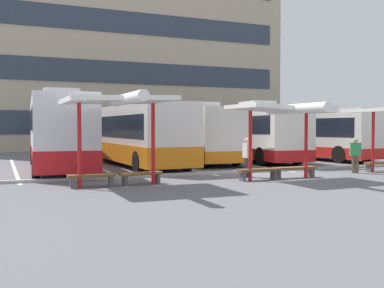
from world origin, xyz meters
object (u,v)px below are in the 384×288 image
Objects in this scene: coach_bus_0 at (59,133)px; bench_3 at (295,170)px; waiting_shelter_0 at (119,102)px; coach_bus_4 at (301,133)px; waiting_passenger_0 at (247,155)px; waiting_passenger_1 at (355,153)px; bench_1 at (141,175)px; coach_bus_1 at (135,135)px; coach_bus_3 at (246,133)px; waiting_shelter_1 at (283,111)px; bench_0 at (92,178)px; bench_2 at (258,172)px; coach_bus_2 at (192,135)px; bench_4 at (382,164)px.

bench_3 is (8.45, -7.70, -1.43)m from coach_bus_0.
waiting_shelter_0 reaches higher than bench_3.
waiting_passenger_0 is (-9.21, -8.77, -0.70)m from coach_bus_4.
waiting_passenger_1 is (12.14, -7.16, -0.86)m from coach_bus_0.
coach_bus_1 is at bearing 75.53° from bench_1.
waiting_passenger_0 reaches higher than bench_1.
bench_3 is at bearing -127.71° from coach_bus_4.
bench_3 is (7.33, 0.02, -2.61)m from waiting_shelter_0.
bench_1 is 10.13m from waiting_passenger_1.
waiting_shelter_0 is at bearing -179.85° from bench_3.
coach_bus_1 is at bearing -173.44° from coach_bus_3.
coach_bus_1 is 11.83m from coach_bus_4.
waiting_shelter_0 reaches higher than waiting_shelter_1.
waiting_passenger_0 is at bearing 5.05° from bench_0.
bench_1 is at bearing 0.77° from bench_0.
bench_2 is 1.07× the size of waiting_passenger_0.
coach_bus_1 is 7.49× the size of waiting_passenger_1.
coach_bus_2 is 2.17× the size of waiting_shelter_0.
coach_bus_4 is at bearing 76.80° from bench_4.
bench_1 is (0.90, 0.40, -2.62)m from waiting_shelter_0.
bench_3 is 3.77m from waiting_passenger_1.
coach_bus_2 is 11.02m from bench_1.
coach_bus_0 is at bearing 98.29° from waiting_shelter_0.
coach_bus_2 is at bearing 82.42° from bench_2.
coach_bus_4 reaches higher than waiting_passenger_1.
coach_bus_4 reaches higher than waiting_shelter_0.
bench_0 and bench_4 have the same top height.
bench_1 is at bearing -146.21° from coach_bus_4.
coach_bus_4 is at bearing 1.71° from coach_bus_3.
bench_3 is at bearing -3.43° from bench_1.
waiting_passenger_0 is at bearing -71.67° from coach_bus_1.
coach_bus_2 is 8.02m from coach_bus_4.
waiting_shelter_1 is at bearing -153.61° from bench_3.
waiting_passenger_1 is at bearing 0.88° from bench_1.
waiting_shelter_1 is (5.53, -0.83, 2.39)m from bench_1.
waiting_shelter_0 is at bearing -137.66° from coach_bus_3.
bench_3 is (1.80, 0.12, 0.00)m from bench_2.
coach_bus_2 is at bearing 123.33° from bench_4.
coach_bus_4 is (11.79, 0.99, 0.01)m from coach_bus_1.
coach_bus_0 reaches higher than bench_2.
bench_2 is at bearing -173.15° from waiting_passenger_1.
waiting_passenger_0 is at bearing 120.05° from waiting_shelter_1.
bench_0 is 1.03× the size of bench_1.
coach_bus_1 is at bearing 105.66° from bench_2.
coach_bus_0 is at bearing 130.39° from bench_2.
coach_bus_3 is at bearing -178.29° from coach_bus_4.
bench_0 is at bearing -129.93° from coach_bus_2.
bench_0 is at bearing 157.07° from waiting_shelter_0.
coach_bus_3 is 6.75× the size of bench_2.
waiting_passenger_1 is at bearing -112.62° from coach_bus_4.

